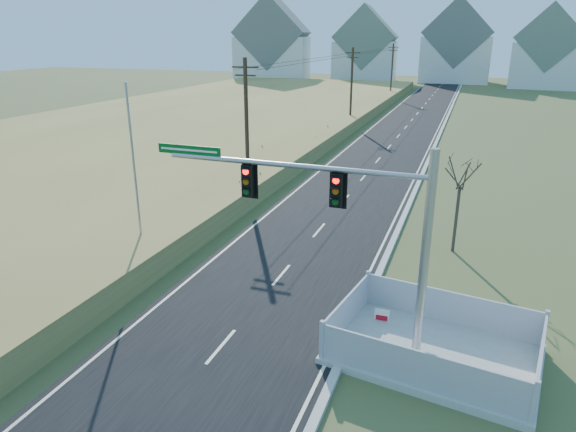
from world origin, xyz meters
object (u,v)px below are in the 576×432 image
object	(u,v)px
traffic_signal_mast	(363,237)
open_sign	(382,318)
flagpole	(137,193)
bare_tree	(462,172)
fence_enclosure	(433,350)

from	to	relation	value
traffic_signal_mast	open_sign	distance (m)	4.88
open_sign	flagpole	xyz separation A→B (m)	(-12.01, 2.21, 2.98)
open_sign	bare_tree	world-z (taller)	bare_tree
traffic_signal_mast	fence_enclosure	world-z (taller)	traffic_signal_mast
fence_enclosure	flagpole	xyz separation A→B (m)	(-14.00, 3.62, 3.06)
traffic_signal_mast	bare_tree	xyz separation A→B (m)	(2.52, 10.85, -0.40)
fence_enclosure	bare_tree	xyz separation A→B (m)	(0.14, 9.72, 3.82)
bare_tree	flagpole	bearing A→B (deg)	-156.66
flagpole	traffic_signal_mast	bearing A→B (deg)	-22.21
bare_tree	fence_enclosure	bearing A→B (deg)	-90.85
fence_enclosure	flagpole	bearing A→B (deg)	174.49
traffic_signal_mast	flagpole	size ratio (longest dim) A/B	1.10
fence_enclosure	flagpole	world-z (taller)	flagpole
open_sign	bare_tree	distance (m)	9.36
traffic_signal_mast	bare_tree	distance (m)	11.15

